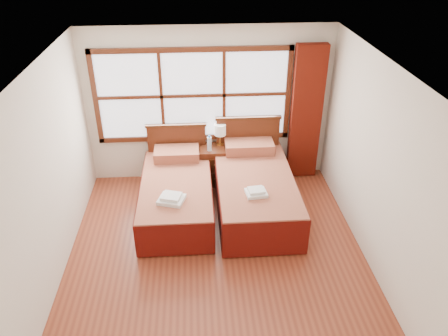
{
  "coord_description": "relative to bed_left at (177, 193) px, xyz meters",
  "views": [
    {
      "loc": [
        -0.22,
        -4.44,
        4.01
      ],
      "look_at": [
        0.14,
        0.7,
        1.01
      ],
      "focal_mm": 35.0,
      "sensor_mm": 36.0,
      "label": 1
    }
  ],
  "objects": [
    {
      "name": "bed_left",
      "position": [
        0.0,
        0.0,
        0.0
      ],
      "size": [
        1.07,
        2.09,
        1.04
      ],
      "color": "#421F0D",
      "rests_on": "floor"
    },
    {
      "name": "window",
      "position": [
        0.3,
        1.02,
        1.18
      ],
      "size": [
        3.16,
        0.06,
        1.56
      ],
      "color": "white",
      "rests_on": "wall_back"
    },
    {
      "name": "wall_left",
      "position": [
        -1.45,
        -1.2,
        0.98
      ],
      "size": [
        0.0,
        4.5,
        4.5
      ],
      "primitive_type": "plane",
      "rotation": [
        1.57,
        0.0,
        1.57
      ],
      "color": "silver",
      "rests_on": "floor"
    },
    {
      "name": "floor",
      "position": [
        0.55,
        -1.2,
        -0.32
      ],
      "size": [
        4.5,
        4.5,
        0.0
      ],
      "primitive_type": "plane",
      "color": "brown",
      "rests_on": "ground"
    },
    {
      "name": "wall_back",
      "position": [
        0.55,
        1.05,
        0.98
      ],
      "size": [
        4.0,
        0.0,
        4.0
      ],
      "primitive_type": "plane",
      "rotation": [
        1.57,
        0.0,
        0.0
      ],
      "color": "silver",
      "rests_on": "floor"
    },
    {
      "name": "bottle_far",
      "position": [
        0.54,
        0.75,
        0.45
      ],
      "size": [
        0.07,
        0.07,
        0.25
      ],
      "color": "silver",
      "rests_on": "nightstand"
    },
    {
      "name": "ceiling",
      "position": [
        0.55,
        -1.2,
        2.28
      ],
      "size": [
        4.5,
        4.5,
        0.0
      ],
      "primitive_type": "plane",
      "rotation": [
        3.14,
        0.0,
        0.0
      ],
      "color": "white",
      "rests_on": "wall_back"
    },
    {
      "name": "wall_right",
      "position": [
        2.55,
        -1.2,
        0.98
      ],
      "size": [
        0.0,
        4.5,
        4.5
      ],
      "primitive_type": "plane",
      "rotation": [
        1.57,
        0.0,
        -1.57
      ],
      "color": "silver",
      "rests_on": "floor"
    },
    {
      "name": "nightstand",
      "position": [
        0.62,
        0.8,
        0.01
      ],
      "size": [
        0.49,
        0.48,
        0.66
      ],
      "color": "#4F2211",
      "rests_on": "floor"
    },
    {
      "name": "towels_left",
      "position": [
        -0.05,
        -0.57,
        0.28
      ],
      "size": [
        0.42,
        0.39,
        0.1
      ],
      "rotation": [
        0.0,
        0.0,
        -0.3
      ],
      "color": "white",
      "rests_on": "bed_left"
    },
    {
      "name": "lamp",
      "position": [
        0.73,
        0.91,
        0.6
      ],
      "size": [
        0.19,
        0.19,
        0.37
      ],
      "color": "gold",
      "rests_on": "nightstand"
    },
    {
      "name": "bed_right",
      "position": [
        1.2,
        -0.0,
        0.03
      ],
      "size": [
        1.16,
        2.25,
        1.13
      ],
      "color": "#421F0D",
      "rests_on": "floor"
    },
    {
      "name": "towels_right",
      "position": [
        1.14,
        -0.56,
        0.33
      ],
      "size": [
        0.32,
        0.29,
        0.09
      ],
      "rotation": [
        0.0,
        0.0,
        0.12
      ],
      "color": "white",
      "rests_on": "bed_right"
    },
    {
      "name": "bottle_near",
      "position": [
        0.54,
        0.7,
        0.46
      ],
      "size": [
        0.07,
        0.07,
        0.27
      ],
      "color": "silver",
      "rests_on": "nightstand"
    },
    {
      "name": "curtain",
      "position": [
        2.15,
        0.91,
        0.85
      ],
      "size": [
        0.5,
        0.16,
        2.3
      ],
      "primitive_type": "cube",
      "color": "#601409",
      "rests_on": "wall_back"
    }
  ]
}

